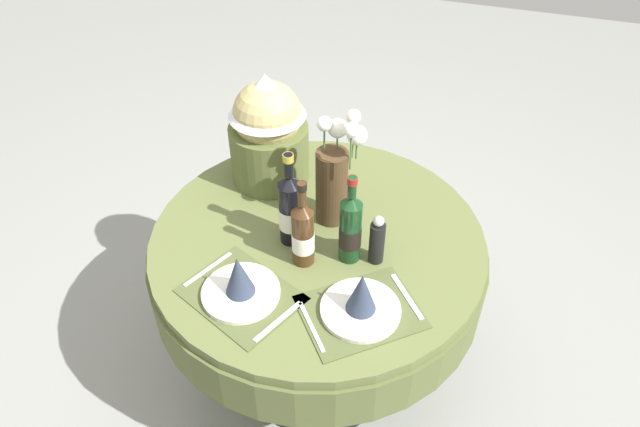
% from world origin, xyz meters
% --- Properties ---
extents(ground, '(8.00, 8.00, 0.00)m').
position_xyz_m(ground, '(0.00, 0.00, 0.00)').
color(ground, gray).
extents(dining_table, '(1.15, 1.15, 0.73)m').
position_xyz_m(dining_table, '(0.00, 0.00, 0.59)').
color(dining_table, '#5B6638').
rests_on(dining_table, ground).
extents(place_setting_left, '(0.42, 0.38, 0.16)m').
position_xyz_m(place_setting_left, '(-0.14, -0.32, 0.78)').
color(place_setting_left, '#4E562F').
rests_on(place_setting_left, dining_table).
extents(place_setting_right, '(0.43, 0.42, 0.16)m').
position_xyz_m(place_setting_right, '(0.22, -0.27, 0.78)').
color(place_setting_right, '#4E562F').
rests_on(place_setting_right, dining_table).
extents(flower_vase, '(0.17, 0.15, 0.45)m').
position_xyz_m(flower_vase, '(0.02, 0.11, 0.92)').
color(flower_vase, '#47331E').
rests_on(flower_vase, dining_table).
extents(wine_bottle_left, '(0.07, 0.07, 0.33)m').
position_xyz_m(wine_bottle_left, '(0.13, -0.06, 0.86)').
color(wine_bottle_left, '#143819').
rests_on(wine_bottle_left, dining_table).
extents(wine_bottle_centre, '(0.07, 0.07, 0.32)m').
position_xyz_m(wine_bottle_centre, '(-0.01, -0.12, 0.85)').
color(wine_bottle_centre, '#422814').
rests_on(wine_bottle_centre, dining_table).
extents(wine_bottle_rear, '(0.08, 0.08, 0.35)m').
position_xyz_m(wine_bottle_rear, '(-0.08, -0.04, 0.87)').
color(wine_bottle_rear, black).
rests_on(wine_bottle_rear, dining_table).
extents(pepper_mill, '(0.05, 0.05, 0.19)m').
position_xyz_m(pepper_mill, '(0.21, -0.05, 0.82)').
color(pepper_mill, black).
rests_on(pepper_mill, dining_table).
extents(gift_tub_back_left, '(0.29, 0.29, 0.43)m').
position_xyz_m(gift_tub_back_left, '(-0.27, 0.26, 0.96)').
color(gift_tub_back_left, '#566033').
rests_on(gift_tub_back_left, dining_table).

